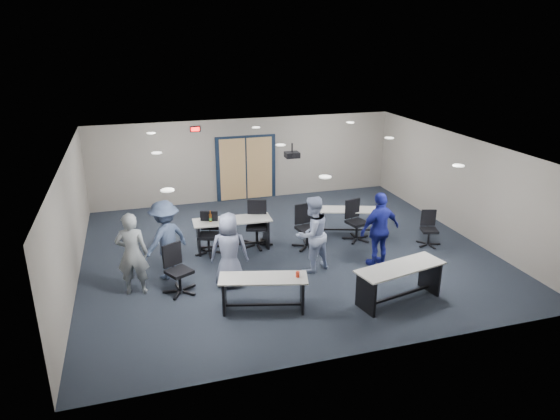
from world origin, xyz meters
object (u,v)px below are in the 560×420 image
object	(u,v)px
table_front_left	(264,287)
person_gray	(132,254)
table_back_left	(232,229)
chair_back_b	(257,225)
chair_back_c	(307,227)
person_back	(165,240)
person_lightblue	(312,234)
table_back_right	(351,217)
chair_loose_right	(429,229)
chair_back_d	(357,221)
chair_back_a	(208,234)
person_plaid	(229,251)
person_navy	(380,230)
chair_loose_left	(179,270)
table_front_right	(400,277)

from	to	relation	value
table_front_left	person_gray	xyz separation A→B (m)	(-2.47, 1.45, 0.42)
table_back_left	chair_back_b	xyz separation A→B (m)	(0.64, -0.01, 0.04)
chair_back_c	person_gray	xyz separation A→B (m)	(-4.34, -1.20, 0.35)
chair_back_c	table_front_left	bearing A→B (deg)	-134.16
table_back_left	person_back	size ratio (longest dim) A/B	1.10
person_back	person_gray	bearing A→B (deg)	2.03
chair_back_b	person_lightblue	world-z (taller)	person_lightblue
table_back_right	chair_loose_right	size ratio (longest dim) A/B	1.98
person_lightblue	chair_back_d	bearing A→B (deg)	-165.21
table_back_left	chair_back_a	world-z (taller)	table_back_left
chair_back_b	table_front_left	bearing A→B (deg)	-84.05
chair_back_d	person_plaid	world-z (taller)	person_plaid
person_navy	chair_loose_left	bearing A→B (deg)	-11.25
chair_back_c	chair_loose_right	bearing A→B (deg)	-23.16
table_front_left	person_back	distance (m)	2.70
chair_back_d	chair_back_a	bearing A→B (deg)	161.91
chair_back_c	person_gray	bearing A→B (deg)	-173.50
table_back_right	table_front_left	bearing A→B (deg)	-117.55
table_front_right	chair_loose_left	size ratio (longest dim) A/B	1.89
table_back_left	chair_back_d	xyz separation A→B (m)	(3.32, -0.40, -0.01)
chair_back_c	person_lightblue	bearing A→B (deg)	-114.05
chair_loose_left	chair_back_b	bearing A→B (deg)	13.34
chair_back_c	person_lightblue	xyz separation A→B (m)	(-0.34, -1.25, 0.34)
table_back_left	table_front_right	bearing A→B (deg)	-49.91
table_back_left	person_navy	bearing A→B (deg)	-29.12
table_back_right	person_back	bearing A→B (deg)	-148.07
table_back_right	person_plaid	xyz separation A→B (m)	(-3.82, -2.07, 0.37)
table_back_right	person_back	xyz separation A→B (m)	(-5.10, -1.23, 0.43)
table_back_right	person_lightblue	bearing A→B (deg)	-116.27
table_front_right	chair_back_c	bearing A→B (deg)	94.06
chair_loose_left	chair_back_a	bearing A→B (deg)	35.33
chair_loose_left	person_plaid	distance (m)	1.14
person_navy	person_back	world-z (taller)	same
table_back_left	chair_back_a	bearing A→B (deg)	-166.67
person_lightblue	person_back	world-z (taller)	person_back
table_back_left	person_plaid	distance (m)	2.02
person_back	person_navy	bearing A→B (deg)	134.34
chair_back_a	person_back	xyz separation A→B (m)	(-1.10, -0.98, 0.38)
table_front_left	table_back_right	distance (m)	4.67
table_back_left	person_lightblue	distance (m)	2.34
table_back_left	person_back	distance (m)	2.09
person_lightblue	person_navy	size ratio (longest dim) A/B	0.99
table_back_right	chair_back_c	bearing A→B (deg)	-139.79
person_back	chair_loose_left	bearing A→B (deg)	66.57
chair_back_d	person_gray	xyz separation A→B (m)	(-5.78, -1.28, 0.37)
chair_back_b	chair_loose_left	xyz separation A→B (m)	(-2.19, -1.94, -0.06)
table_front_right	chair_loose_left	world-z (taller)	chair_loose_left
table_back_right	chair_back_d	size ratio (longest dim) A/B	1.67
person_plaid	person_navy	world-z (taller)	person_navy
chair_loose_left	person_gray	distance (m)	1.03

